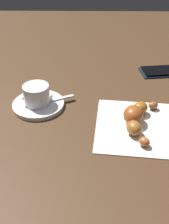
{
  "coord_description": "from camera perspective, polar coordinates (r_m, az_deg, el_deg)",
  "views": [
    {
      "loc": [
        -0.0,
        0.45,
        0.35
      ],
      "look_at": [
        0.01,
        -0.02,
        0.01
      ],
      "focal_mm": 41.79,
      "sensor_mm": 36.0,
      "label": 1
    }
  ],
  "objects": [
    {
      "name": "croissant",
      "position": [
        0.57,
        11.2,
        -0.94
      ],
      "size": [
        0.1,
        0.15,
        0.04
      ],
      "color": "brown",
      "rests_on": "napkin"
    },
    {
      "name": "cell_phone",
      "position": [
        0.8,
        16.89,
        8.56
      ],
      "size": [
        0.14,
        0.08,
        0.01
      ],
      "color": "#152132",
      "rests_on": "ground"
    },
    {
      "name": "saucer",
      "position": [
        0.63,
        -10.1,
        1.64
      ],
      "size": [
        0.12,
        0.12,
        0.01
      ],
      "primitive_type": "cylinder",
      "color": "white",
      "rests_on": "ground"
    },
    {
      "name": "teaspoon",
      "position": [
        0.62,
        -9.51,
        2.09
      ],
      "size": [
        0.12,
        0.06,
        0.01
      ],
      "color": "silver",
      "rests_on": "saucer"
    },
    {
      "name": "napkin",
      "position": [
        0.57,
        11.16,
        -2.94
      ],
      "size": [
        0.19,
        0.2,
        0.0
      ],
      "primitive_type": "cube",
      "rotation": [
        0.0,
        0.0,
        -0.1
      ],
      "color": "white",
      "rests_on": "ground"
    },
    {
      "name": "sugar_packet",
      "position": [
        0.65,
        -10.46,
        3.52
      ],
      "size": [
        0.07,
        0.03,
        0.01
      ],
      "primitive_type": "cube",
      "rotation": [
        0.0,
        0.0,
        6.39
      ],
      "color": "beige",
      "rests_on": "saucer"
    },
    {
      "name": "ground_plane",
      "position": [
        0.58,
        0.61,
        -2.01
      ],
      "size": [
        1.8,
        1.8,
        0.0
      ],
      "primitive_type": "plane",
      "color": "#4B311D"
    },
    {
      "name": "espresso_cup",
      "position": [
        0.61,
        -10.51,
        3.86
      ],
      "size": [
        0.06,
        0.08,
        0.05
      ],
      "color": "white",
      "rests_on": "saucer"
    }
  ]
}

